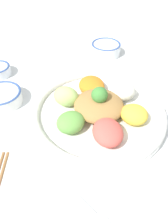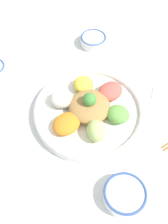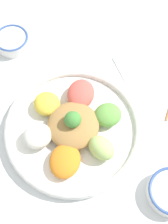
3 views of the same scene
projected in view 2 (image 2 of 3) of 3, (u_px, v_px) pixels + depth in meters
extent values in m
plane|color=white|center=(90.00, 123.00, 0.83)|extent=(2.40, 2.40, 0.00)
cylinder|color=white|center=(89.00, 112.00, 0.84)|extent=(0.35, 0.35, 0.02)
torus|color=white|center=(89.00, 110.00, 0.83)|extent=(0.35, 0.35, 0.02)
ellipsoid|color=orange|center=(67.00, 124.00, 0.79)|extent=(0.11, 0.11, 0.04)
ellipsoid|color=#B7DB7A|center=(96.00, 131.00, 0.76)|extent=(0.08, 0.09, 0.06)
ellipsoid|color=#6BAD4C|center=(118.00, 114.00, 0.80)|extent=(0.07, 0.07, 0.04)
ellipsoid|color=#E55B51|center=(110.00, 91.00, 0.85)|extent=(0.10, 0.11, 0.04)
ellipsoid|color=yellow|center=(83.00, 85.00, 0.87)|extent=(0.09, 0.09, 0.04)
ellipsoid|color=white|center=(62.00, 99.00, 0.83)|extent=(0.08, 0.07, 0.05)
ellipsoid|color=#AD7F47|center=(89.00, 106.00, 0.82)|extent=(0.13, 0.13, 0.05)
sphere|color=#478E3D|center=(90.00, 99.00, 0.79)|extent=(0.04, 0.04, 0.04)
cylinder|color=white|center=(124.00, 195.00, 0.69)|extent=(0.11, 0.11, 0.03)
torus|color=#38569E|center=(125.00, 193.00, 0.67)|extent=(0.11, 0.11, 0.01)
cylinder|color=maroon|center=(125.00, 193.00, 0.68)|extent=(0.09, 0.09, 0.00)
cylinder|color=white|center=(93.00, 41.00, 1.03)|extent=(0.10, 0.10, 0.04)
torus|color=#38569E|center=(93.00, 37.00, 1.01)|extent=(0.10, 0.10, 0.01)
cylinder|color=maroon|center=(93.00, 38.00, 1.02)|extent=(0.08, 0.08, 0.00)
cube|color=silver|center=(53.00, 43.00, 1.04)|extent=(0.06, 0.08, 0.01)
ellipsoid|color=silver|center=(40.00, 49.00, 1.02)|extent=(0.06, 0.06, 0.01)
cube|color=silver|center=(154.00, 95.00, 0.89)|extent=(0.02, 0.09, 0.01)
ellipsoid|color=silver|center=(156.00, 82.00, 0.93)|extent=(0.04, 0.04, 0.01)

